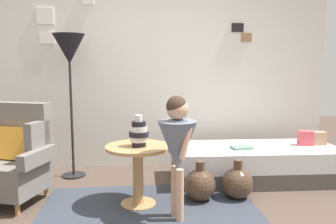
# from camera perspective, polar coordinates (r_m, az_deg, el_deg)

# --- Properties ---
(gallery_wall) EXTENTS (4.80, 0.12, 2.60)m
(gallery_wall) POSITION_cam_1_polar(r_m,az_deg,el_deg) (4.58, -3.18, 7.24)
(gallery_wall) COLOR silver
(gallery_wall) RESTS_ON ground
(rug) EXTENTS (2.02, 1.33, 0.01)m
(rug) POSITION_cam_1_polar(r_m,az_deg,el_deg) (3.31, -3.10, -16.02)
(rug) COLOR #333842
(rug) RESTS_ON ground
(armchair) EXTENTS (0.87, 0.76, 0.97)m
(armchair) POSITION_cam_1_polar(r_m,az_deg,el_deg) (3.71, -24.35, -6.97)
(armchair) COLOR #9E7042
(armchair) RESTS_ON ground
(daybed) EXTENTS (1.92, 0.86, 0.40)m
(daybed) POSITION_cam_1_polar(r_m,az_deg,el_deg) (4.19, 14.28, -8.28)
(daybed) COLOR #4C4742
(daybed) RESTS_ON ground
(pillow_head) EXTENTS (0.18, 0.13, 0.16)m
(pillow_head) POSITION_cam_1_polar(r_m,az_deg,el_deg) (4.47, 23.63, -4.02)
(pillow_head) COLOR tan
(pillow_head) RESTS_ON daybed
(pillow_mid) EXTENTS (0.18, 0.14, 0.17)m
(pillow_mid) POSITION_cam_1_polar(r_m,az_deg,el_deg) (4.40, 21.93, -4.03)
(pillow_mid) COLOR #D64C56
(pillow_mid) RESTS_ON daybed
(side_table) EXTENTS (0.62, 0.62, 0.59)m
(side_table) POSITION_cam_1_polar(r_m,az_deg,el_deg) (3.30, -5.03, -8.34)
(side_table) COLOR tan
(side_table) RESTS_ON ground
(vase_striped) EXTENTS (0.19, 0.19, 0.30)m
(vase_striped) POSITION_cam_1_polar(r_m,az_deg,el_deg) (3.21, -4.88, -3.55)
(vase_striped) COLOR black
(vase_striped) RESTS_ON side_table
(floor_lamp) EXTENTS (0.37, 0.37, 1.71)m
(floor_lamp) POSITION_cam_1_polar(r_m,az_deg,el_deg) (4.21, -16.12, 9.14)
(floor_lamp) COLOR black
(floor_lamp) RESTS_ON ground
(person_child) EXTENTS (0.34, 0.34, 1.09)m
(person_child) POSITION_cam_1_polar(r_m,az_deg,el_deg) (2.93, 1.59, -5.00)
(person_child) COLOR tan
(person_child) RESTS_ON ground
(book_on_daybed) EXTENTS (0.24, 0.19, 0.03)m
(book_on_daybed) POSITION_cam_1_polar(r_m,az_deg,el_deg) (3.99, 12.10, -5.81)
(book_on_daybed) COLOR slate
(book_on_daybed) RESTS_ON daybed
(demijohn_near) EXTENTS (0.32, 0.32, 0.40)m
(demijohn_near) POSITION_cam_1_polar(r_m,az_deg,el_deg) (3.49, 5.33, -11.97)
(demijohn_near) COLOR #473323
(demijohn_near) RESTS_ON ground
(demijohn_far) EXTENTS (0.32, 0.32, 0.40)m
(demijohn_far) POSITION_cam_1_polar(r_m,az_deg,el_deg) (3.59, 11.50, -11.52)
(demijohn_far) COLOR #473323
(demijohn_far) RESTS_ON ground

